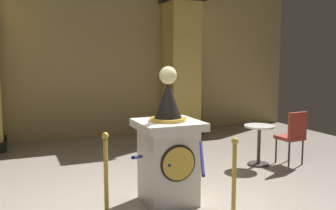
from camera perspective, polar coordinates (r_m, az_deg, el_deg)
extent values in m
plane|color=#9E9384|center=(4.87, -1.35, -15.64)|extent=(11.19, 11.19, 0.00)
cube|color=tan|center=(9.09, -12.32, 6.26)|extent=(11.19, 0.16, 3.55)
cube|color=silver|center=(4.91, 0.00, -9.31)|extent=(0.64, 0.64, 0.99)
cube|color=silver|center=(4.78, 0.00, -3.04)|extent=(0.79, 0.79, 0.10)
cylinder|color=gold|center=(4.58, 1.61, -8.97)|extent=(0.41, 0.03, 0.41)
cylinder|color=black|center=(4.59, 1.56, -8.93)|extent=(0.46, 0.01, 0.46)
cylinder|color=gold|center=(4.77, 0.00, -2.21)|extent=(0.48, 0.48, 0.04)
cone|color=black|center=(4.74, 0.00, 0.84)|extent=(0.35, 0.35, 0.47)
cylinder|color=gold|center=(4.72, 0.00, 3.55)|extent=(0.03, 0.03, 0.06)
sphere|color=beige|center=(4.71, 0.00, 4.58)|extent=(0.23, 0.23, 0.23)
cylinder|color=gold|center=(4.35, -9.46, -11.58)|extent=(0.05, 0.05, 0.99)
sphere|color=gold|center=(4.21, -9.61, -4.67)|extent=(0.08, 0.08, 0.08)
cylinder|color=gold|center=(4.30, 10.07, -12.13)|extent=(0.05, 0.05, 0.94)
sphere|color=gold|center=(4.16, 10.22, -5.46)|extent=(0.08, 0.08, 0.08)
cylinder|color=#141947|center=(4.21, -4.70, -7.95)|extent=(0.34, 0.67, 0.21)
cylinder|color=#141947|center=(4.18, 5.22, -8.07)|extent=(0.34, 0.67, 0.21)
sphere|color=#141947|center=(4.20, 0.24, -9.23)|extent=(0.04, 0.04, 0.04)
cube|color=black|center=(9.45, 2.01, -3.77)|extent=(0.86, 0.86, 0.20)
cube|color=gold|center=(9.28, 2.05, 5.99)|extent=(0.75, 0.75, 3.41)
cylinder|color=#332D28|center=(6.91, 13.67, -8.77)|extent=(0.37, 0.37, 0.03)
cylinder|color=#332D28|center=(6.83, 13.75, -6.06)|extent=(0.06, 0.06, 0.70)
cylinder|color=silver|center=(6.76, 13.84, -3.17)|extent=(0.54, 0.54, 0.03)
cylinder|color=black|center=(7.30, 18.07, -6.38)|extent=(0.03, 0.03, 0.45)
cylinder|color=black|center=(7.08, 16.23, -6.72)|extent=(0.03, 0.03, 0.45)
cylinder|color=black|center=(7.08, 19.91, -6.85)|extent=(0.03, 0.03, 0.45)
cylinder|color=black|center=(6.86, 18.07, -7.23)|extent=(0.03, 0.03, 0.45)
cube|color=maroon|center=(7.02, 18.15, -4.77)|extent=(0.43, 0.43, 0.06)
cube|color=maroon|center=(6.86, 19.24, -2.92)|extent=(0.40, 0.08, 0.45)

